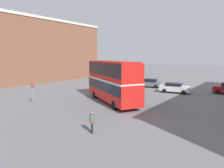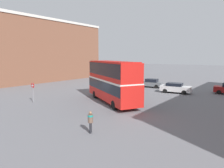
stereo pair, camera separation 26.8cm
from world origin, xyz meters
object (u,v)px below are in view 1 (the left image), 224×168
Objects in this scene: double_decker_bus at (112,79)px; pedestrian_foreground at (92,120)px; parked_car_side_street at (150,83)px; parked_car_kerb_near at (175,88)px; no_entry_sign at (33,90)px.

double_decker_bus reaches higher than pedestrian_foreground.
pedestrian_foreground is 23.15m from parked_car_side_street.
pedestrian_foreground is 19.48m from parked_car_kerb_near.
parked_car_kerb_near is at bearing 99.69° from double_decker_bus.
pedestrian_foreground is 0.38× the size of parked_car_side_street.
parked_car_kerb_near is 6.13m from parked_car_side_street.
no_entry_sign reaches higher than parked_car_side_street.
double_decker_bus is 2.41× the size of parked_car_side_street.
parked_car_side_street is at bearing -108.79° from pedestrian_foreground.
double_decker_bus is 2.19× the size of parked_car_kerb_near.
double_decker_bus is 11.59m from parked_car_kerb_near.
double_decker_bus is at bearing 86.18° from parked_car_side_street.
parked_car_side_street is at bearing 144.21° from parked_car_kerb_near.
pedestrian_foreground is at bearing -95.95° from parked_car_kerb_near.
parked_car_kerb_near is at bearing -122.06° from pedestrian_foreground.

